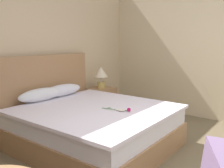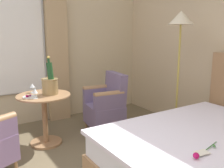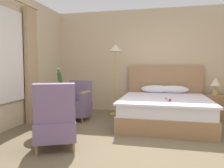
{
  "view_description": "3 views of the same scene",
  "coord_description": "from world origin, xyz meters",
  "px_view_note": "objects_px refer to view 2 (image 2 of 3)",
  "views": [
    {
      "loc": [
        -2.14,
        -0.71,
        1.46
      ],
      "look_at": [
        -0.32,
        0.67,
        1.07
      ],
      "focal_mm": 40.0,
      "sensor_mm": 36.0,
      "label": 1
    },
    {
      "loc": [
        1.55,
        -0.48,
        1.5
      ],
      "look_at": [
        -0.33,
        0.72,
        1.04
      ],
      "focal_mm": 40.0,
      "sensor_mm": 36.0,
      "label": 2
    },
    {
      "loc": [
        0.29,
        -3.26,
        1.22
      ],
      "look_at": [
        -0.65,
        0.83,
        0.9
      ],
      "focal_mm": 35.0,
      "sensor_mm": 36.0,
      "label": 3
    }
  ],
  "objects_px": {
    "side_table_round": "(45,114)",
    "floor_lamp_brass": "(180,33)",
    "champagne_bucket": "(50,84)",
    "wine_glass_near_bucket": "(32,86)",
    "snack_plate": "(30,97)",
    "armchair_by_window": "(106,106)",
    "wine_glass_near_edge": "(35,91)"
  },
  "relations": [
    {
      "from": "champagne_bucket",
      "to": "wine_glass_near_bucket",
      "type": "height_order",
      "value": "champagne_bucket"
    },
    {
      "from": "snack_plate",
      "to": "floor_lamp_brass",
      "type": "bearing_deg",
      "value": 68.6
    },
    {
      "from": "wine_glass_near_bucket",
      "to": "armchair_by_window",
      "type": "xyz_separation_m",
      "value": [
        0.25,
        1.04,
        -0.39
      ]
    },
    {
      "from": "champagne_bucket",
      "to": "wine_glass_near_edge",
      "type": "height_order",
      "value": "champagne_bucket"
    },
    {
      "from": "champagne_bucket",
      "to": "wine_glass_near_bucket",
      "type": "bearing_deg",
      "value": -141.64
    },
    {
      "from": "wine_glass_near_bucket",
      "to": "champagne_bucket",
      "type": "bearing_deg",
      "value": 38.36
    },
    {
      "from": "side_table_round",
      "to": "champagne_bucket",
      "type": "bearing_deg",
      "value": 76.34
    },
    {
      "from": "floor_lamp_brass",
      "to": "wine_glass_near_edge",
      "type": "relative_size",
      "value": 13.66
    },
    {
      "from": "champagne_bucket",
      "to": "wine_glass_near_bucket",
      "type": "relative_size",
      "value": 4.01
    },
    {
      "from": "champagne_bucket",
      "to": "side_table_round",
      "type": "bearing_deg",
      "value": -103.66
    },
    {
      "from": "champagne_bucket",
      "to": "wine_glass_near_bucket",
      "type": "xyz_separation_m",
      "value": [
        -0.22,
        -0.18,
        -0.05
      ]
    },
    {
      "from": "side_table_round",
      "to": "armchair_by_window",
      "type": "xyz_separation_m",
      "value": [
        0.05,
        0.95,
        -0.03
      ]
    },
    {
      "from": "wine_glass_near_bucket",
      "to": "wine_glass_near_edge",
      "type": "height_order",
      "value": "wine_glass_near_edge"
    },
    {
      "from": "side_table_round",
      "to": "snack_plate",
      "type": "height_order",
      "value": "snack_plate"
    },
    {
      "from": "armchair_by_window",
      "to": "wine_glass_near_bucket",
      "type": "bearing_deg",
      "value": -103.51
    },
    {
      "from": "wine_glass_near_bucket",
      "to": "armchair_by_window",
      "type": "height_order",
      "value": "armchair_by_window"
    },
    {
      "from": "wine_glass_near_bucket",
      "to": "wine_glass_near_edge",
      "type": "distance_m",
      "value": 0.34
    },
    {
      "from": "wine_glass_near_bucket",
      "to": "armchair_by_window",
      "type": "relative_size",
      "value": 0.14
    },
    {
      "from": "side_table_round",
      "to": "floor_lamp_brass",
      "type": "bearing_deg",
      "value": 65.18
    },
    {
      "from": "floor_lamp_brass",
      "to": "snack_plate",
      "type": "bearing_deg",
      "value": -111.4
    },
    {
      "from": "wine_glass_near_edge",
      "to": "floor_lamp_brass",
      "type": "bearing_deg",
      "value": 70.46
    },
    {
      "from": "wine_glass_near_bucket",
      "to": "armchair_by_window",
      "type": "distance_m",
      "value": 1.13
    },
    {
      "from": "wine_glass_near_edge",
      "to": "champagne_bucket",
      "type": "bearing_deg",
      "value": 115.04
    },
    {
      "from": "side_table_round",
      "to": "armchair_by_window",
      "type": "relative_size",
      "value": 0.78
    },
    {
      "from": "snack_plate",
      "to": "armchair_by_window",
      "type": "height_order",
      "value": "armchair_by_window"
    },
    {
      "from": "side_table_round",
      "to": "wine_glass_near_bucket",
      "type": "distance_m",
      "value": 0.42
    },
    {
      "from": "wine_glass_near_edge",
      "to": "armchair_by_window",
      "type": "xyz_separation_m",
      "value": [
        -0.08,
        1.09,
        -0.38
      ]
    },
    {
      "from": "wine_glass_near_bucket",
      "to": "floor_lamp_brass",
      "type": "bearing_deg",
      "value": 61.06
    },
    {
      "from": "floor_lamp_brass",
      "to": "armchair_by_window",
      "type": "distance_m",
      "value": 1.52
    },
    {
      "from": "side_table_round",
      "to": "champagne_bucket",
      "type": "distance_m",
      "value": 0.42
    },
    {
      "from": "champagne_bucket",
      "to": "armchair_by_window",
      "type": "distance_m",
      "value": 0.96
    },
    {
      "from": "floor_lamp_brass",
      "to": "wine_glass_near_edge",
      "type": "xyz_separation_m",
      "value": [
        -0.65,
        -1.84,
        -0.72
      ]
    }
  ]
}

